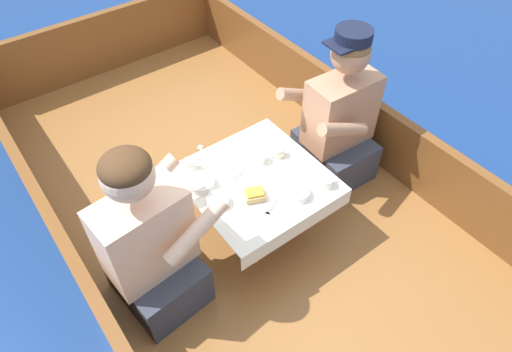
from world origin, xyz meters
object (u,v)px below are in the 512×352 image
coffee_cup_center (260,157)px  coffee_cup_port (327,182)px  person_port (150,246)px  person_starboard (338,122)px  tin_can (279,152)px  coffee_cup_starboard (190,165)px  sandwich (255,195)px

coffee_cup_center → coffee_cup_port: bearing=-64.6°
coffee_cup_center → person_port: bearing=-168.6°
person_starboard → tin_can: size_ratio=14.67×
person_starboard → coffee_cup_starboard: bearing=-10.0°
sandwich → coffee_cup_starboard: size_ratio=1.34×
person_starboard → coffee_cup_center: person_starboard is taller
tin_can → person_starboard: bearing=-0.5°
person_starboard → coffee_cup_center: 0.55m
person_starboard → sandwich: 0.76m
coffee_cup_starboard → coffee_cup_center: same height
person_port → coffee_cup_center: person_port is taller
coffee_cup_port → tin_can: bearing=100.2°
sandwich → tin_can: size_ratio=1.85×
coffee_cup_center → tin_can: coffee_cup_center is taller
coffee_cup_port → sandwich: bearing=156.9°
coffee_cup_starboard → tin_can: size_ratio=1.38×
tin_can → coffee_cup_starboard: bearing=155.5°
coffee_cup_port → coffee_cup_center: bearing=115.4°
person_starboard → coffee_cup_starboard: size_ratio=10.63×
coffee_cup_center → tin_can: (0.11, -0.02, -0.01)m
coffee_cup_center → coffee_cup_starboard: bearing=152.2°
person_port → coffee_cup_starboard: 0.52m
coffee_cup_starboard → tin_can: bearing=-24.5°
coffee_cup_starboard → tin_can: coffee_cup_starboard is taller
tin_can → person_port: bearing=-171.6°
coffee_cup_port → tin_can: (-0.06, 0.32, -0.00)m
person_port → coffee_cup_port: 0.93m
person_port → person_starboard: person_starboard is taller
coffee_cup_starboard → coffee_cup_center: bearing=-27.8°
tin_can → sandwich: bearing=-149.4°
person_starboard → tin_can: (-0.45, 0.00, 0.01)m
sandwich → person_starboard: bearing=12.8°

